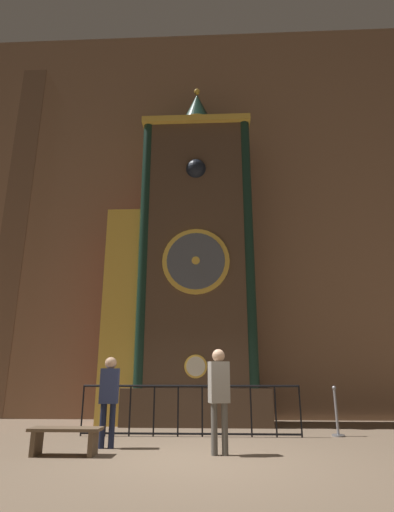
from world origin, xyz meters
TOP-DOWN VIEW (x-y plane):
  - ground_plane at (0.00, 0.00)m, footprint 28.00×28.00m
  - cathedral_back_wall at (-0.09, 5.62)m, footprint 24.00×0.32m
  - clock_tower at (-0.52, 4.40)m, footprint 4.63×1.77m
  - railing_fence at (-0.27, 2.23)m, footprint 4.87×0.05m
  - visitor_near at (-1.74, 0.78)m, footprint 0.36×0.25m
  - visitor_far at (0.35, 0.23)m, footprint 0.39×0.31m
  - stanchion_post at (2.97, 2.45)m, footprint 0.28×0.28m
  - visitor_bench at (-2.26, 0.08)m, footprint 1.21×0.40m

SIDE VIEW (x-z plane):
  - ground_plane at x=0.00m, z-range 0.00..0.00m
  - visitor_bench at x=-2.26m, z-range 0.09..0.53m
  - stanchion_post at x=2.97m, z-range -0.18..0.87m
  - railing_fence at x=-0.27m, z-range 0.06..1.13m
  - visitor_near at x=-1.74m, z-range 0.17..1.80m
  - visitor_far at x=0.35m, z-range 0.19..1.93m
  - clock_tower at x=-0.52m, z-range -0.92..9.83m
  - cathedral_back_wall at x=-0.09m, z-range -0.01..14.12m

